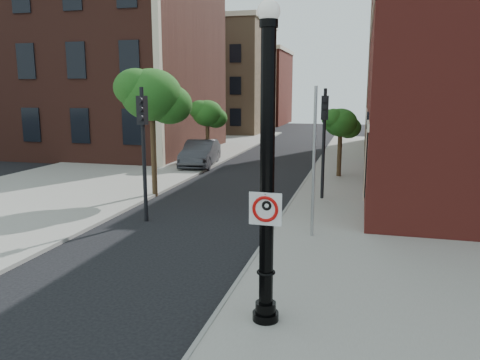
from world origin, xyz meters
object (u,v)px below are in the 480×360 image
(lamppost, at_px, (267,185))
(traffic_signal_right, at_px, (324,126))
(parked_car, at_px, (200,153))
(no_parking_sign, at_px, (265,209))
(traffic_signal_left, at_px, (143,132))

(lamppost, bearing_deg, traffic_signal_right, 89.26)
(lamppost, height_order, parked_car, lamppost)
(no_parking_sign, bearing_deg, traffic_signal_left, 132.95)
(lamppost, xyz_separation_m, traffic_signal_left, (-5.74, 6.45, 0.35))
(lamppost, relative_size, parked_car, 1.24)
(lamppost, relative_size, traffic_signal_left, 1.30)
(traffic_signal_left, relative_size, traffic_signal_right, 1.01)
(traffic_signal_left, height_order, traffic_signal_right, traffic_signal_left)
(traffic_signal_right, bearing_deg, no_parking_sign, -93.07)
(parked_car, bearing_deg, lamppost, -74.40)
(no_parking_sign, distance_m, parked_car, 20.65)
(no_parking_sign, bearing_deg, traffic_signal_right, 91.26)
(lamppost, distance_m, parked_car, 20.53)
(traffic_signal_right, bearing_deg, traffic_signal_left, -143.00)
(parked_car, bearing_deg, traffic_signal_right, -50.11)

